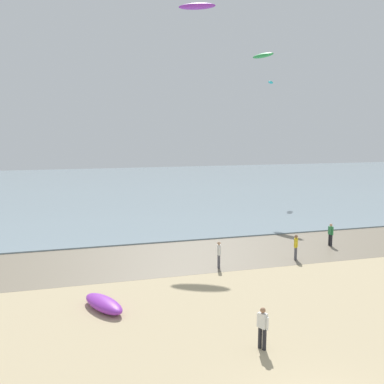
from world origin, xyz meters
TOP-DOWN VIEW (x-y plane):
  - wet_sand_strip at (0.00, 18.32)m, footprint 120.00×7.91m
  - sea at (0.00, 57.27)m, footprint 160.00×70.00m
  - person_nearest_camera at (1.94, 15.22)m, footprint 0.31×0.55m
  - person_by_waterline at (11.80, 17.94)m, footprint 0.25×0.57m
  - person_right_flank at (0.14, 5.06)m, footprint 0.35×0.53m
  - person_far_down_beach at (7.48, 15.46)m, footprint 0.39×0.48m
  - grounded_kite at (-5.57, 10.67)m, footprint 2.22×3.14m
  - kite_aloft_1 at (18.98, 43.23)m, footprint 1.56×1.97m
  - kite_aloft_2 at (14.31, 35.81)m, footprint 2.05×3.27m
  - kite_aloft_3 at (4.60, 28.93)m, footprint 3.46×2.41m

SIDE VIEW (x-z plane):
  - wet_sand_strip at x=0.00m, z-range 0.00..0.01m
  - sea at x=0.00m, z-range 0.00..0.10m
  - grounded_kite at x=-5.57m, z-range 0.00..0.59m
  - person_nearest_camera at x=1.94m, z-range 0.06..1.77m
  - person_by_waterline at x=11.80m, z-range 0.06..1.77m
  - person_right_flank at x=0.14m, z-range 0.06..1.77m
  - person_far_down_beach at x=7.48m, z-range 0.06..1.77m
  - kite_aloft_1 at x=18.98m, z-range 14.72..15.12m
  - kite_aloft_2 at x=14.31m, z-range 16.54..17.24m
  - kite_aloft_3 at x=4.60m, z-range 19.26..19.83m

